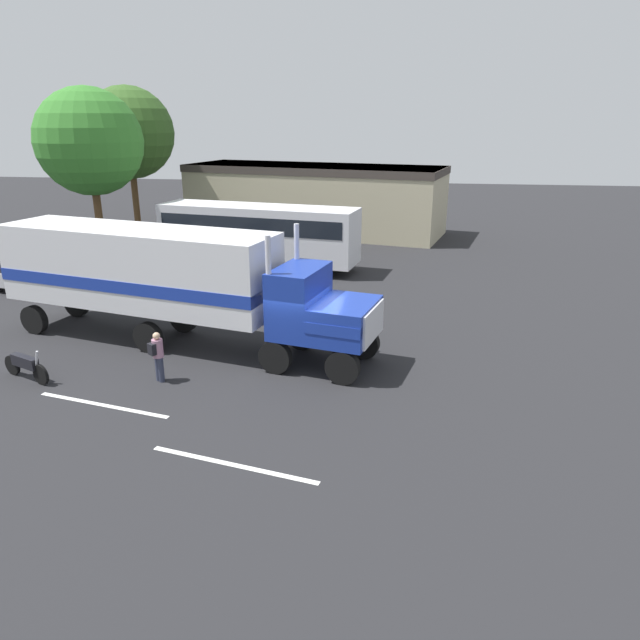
{
  "coord_description": "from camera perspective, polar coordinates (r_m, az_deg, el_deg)",
  "views": [
    {
      "loc": [
        3.09,
        -17.37,
        7.82
      ],
      "look_at": [
        0.54,
        0.27,
        1.6
      ],
      "focal_mm": 32.41,
      "sensor_mm": 36.0,
      "label": 1
    }
  ],
  "objects": [
    {
      "name": "building_backdrop",
      "position": [
        42.58,
        -0.59,
        12.15
      ],
      "size": [
        19.21,
        10.03,
        4.72
      ],
      "color": "#B7AD8C",
      "rests_on": "ground_plane"
    },
    {
      "name": "lane_stripe_near",
      "position": [
        17.97,
        -20.65,
        -7.86
      ],
      "size": [
        4.34,
        1.03,
        0.01
      ],
      "primitive_type": "cube",
      "rotation": [
        0.0,
        0.0,
        -0.2
      ],
      "color": "silver",
      "rests_on": "ground_plane"
    },
    {
      "name": "tree_left",
      "position": [
        43.19,
        -18.36,
        17.12
      ],
      "size": [
        6.12,
        6.12,
        9.99
      ],
      "color": "brown",
      "rests_on": "ground_plane"
    },
    {
      "name": "lane_stripe_mid",
      "position": [
        14.36,
        -8.58,
        -13.96
      ],
      "size": [
        4.34,
        1.06,
        0.01
      ],
      "primitive_type": "cube",
      "rotation": [
        0.0,
        0.0,
        -0.21
      ],
      "color": "silver",
      "rests_on": "ground_plane"
    },
    {
      "name": "person_bystander",
      "position": [
        18.64,
        -15.73,
        -3.33
      ],
      "size": [
        0.43,
        0.48,
        1.63
      ],
      "color": "#2D3347",
      "rests_on": "ground_plane"
    },
    {
      "name": "ground_plane",
      "position": [
        19.29,
        -1.7,
        -4.67
      ],
      "size": [
        120.0,
        120.0,
        0.0
      ],
      "primitive_type": "plane",
      "color": "#232326"
    },
    {
      "name": "motorcycle",
      "position": [
        20.44,
        -27.05,
        -4.02
      ],
      "size": [
        1.99,
        0.89,
        1.12
      ],
      "color": "black",
      "rests_on": "ground_plane"
    },
    {
      "name": "parked_car",
      "position": [
        31.07,
        -27.37,
        4.02
      ],
      "size": [
        4.72,
        2.87,
        1.57
      ],
      "color": "#B7B7BC",
      "rests_on": "ground_plane"
    },
    {
      "name": "tree_center",
      "position": [
        36.16,
        -21.81,
        16.0
      ],
      "size": [
        5.92,
        5.92,
        9.58
      ],
      "color": "brown",
      "rests_on": "ground_plane"
    },
    {
      "name": "parked_bus",
      "position": [
        32.02,
        -6.16,
        8.78
      ],
      "size": [
        11.28,
        4.44,
        3.4
      ],
      "color": "silver",
      "rests_on": "ground_plane"
    },
    {
      "name": "semi_truck",
      "position": [
        21.4,
        -15.1,
        4.24
      ],
      "size": [
        14.35,
        5.67,
        4.5
      ],
      "color": "#193399",
      "rests_on": "ground_plane"
    }
  ]
}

